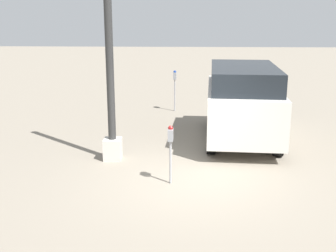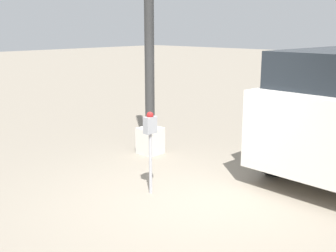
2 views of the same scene
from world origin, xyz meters
name	(u,v)px [view 1 (image 1 of 2)]	position (x,y,z in m)	size (l,w,h in m)	color
ground_plane	(191,181)	(0.00, 0.00, 0.00)	(80.00, 80.00, 0.00)	gray
parking_meter_near	(171,141)	(-0.13, 0.46, 0.97)	(0.20, 0.12, 1.32)	#9E9EA3
parking_meter_far	(175,81)	(7.06, 0.56, 1.15)	(0.20, 0.12, 1.57)	#9E9EA3
lamp_post	(110,83)	(1.39, 2.00, 1.98)	(0.44, 0.44, 5.43)	beige
parked_van	(242,101)	(3.26, -1.51, 1.19)	(4.56, 2.24, 2.20)	beige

